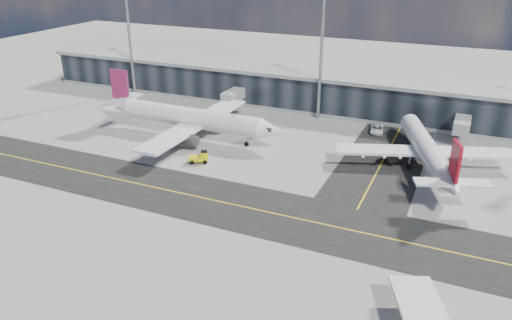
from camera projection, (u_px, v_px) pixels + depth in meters
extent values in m
plane|color=gray|center=(217.00, 216.00, 71.89)|extent=(300.00, 300.00, 0.00)
cube|color=black|center=(230.00, 204.00, 75.23)|extent=(180.00, 14.00, 0.02)
cube|color=black|center=(388.00, 151.00, 94.49)|extent=(14.00, 50.00, 0.02)
cube|color=yellow|center=(230.00, 204.00, 75.22)|extent=(180.00, 0.25, 0.01)
cube|color=yellow|center=(388.00, 151.00, 94.49)|extent=(0.25, 50.00, 0.01)
cube|color=black|center=(328.00, 93.00, 116.36)|extent=(150.00, 12.00, 8.00)
cube|color=gray|center=(329.00, 75.00, 114.61)|extent=(152.00, 13.00, 0.80)
cube|color=gray|center=(327.00, 108.00, 117.80)|extent=(150.00, 12.20, 0.80)
cube|color=gray|center=(236.00, 94.00, 117.31)|extent=(3.00, 10.00, 2.40)
cylinder|color=gray|center=(226.00, 109.00, 114.04)|extent=(0.60, 0.60, 2.40)
cube|color=gray|center=(463.00, 123.00, 98.68)|extent=(3.00, 10.00, 2.40)
cylinder|color=gray|center=(459.00, 142.00, 95.41)|extent=(0.60, 0.60, 2.40)
cylinder|color=gray|center=(130.00, 39.00, 125.14)|extent=(0.70, 0.70, 28.00)
cylinder|color=gray|center=(321.00, 56.00, 106.51)|extent=(0.70, 0.70, 28.00)
cylinder|color=white|center=(192.00, 118.00, 99.70)|extent=(30.59, 4.62, 4.07)
cone|color=white|center=(271.00, 130.00, 92.99)|extent=(5.16, 4.16, 4.07)
cone|color=white|center=(120.00, 104.00, 106.36)|extent=(6.18, 4.18, 4.07)
cube|color=white|center=(196.00, 123.00, 99.71)|extent=(5.71, 34.68, 0.51)
cylinder|color=#2D2D30|center=(216.00, 120.00, 104.84)|extent=(4.32, 2.42, 2.34)
cylinder|color=#2D2D30|center=(184.00, 139.00, 94.69)|extent=(4.32, 2.42, 2.34)
cube|color=silver|center=(216.00, 117.00, 104.51)|extent=(2.04, 0.44, 0.81)
cube|color=silver|center=(184.00, 135.00, 94.37)|extent=(2.04, 0.44, 0.81)
cube|color=#772357|center=(120.00, 84.00, 104.46)|extent=(4.28, 0.54, 6.31)
cube|color=white|center=(120.00, 101.00, 106.12)|extent=(3.07, 12.26, 0.36)
cube|color=#2D2D30|center=(268.00, 128.00, 93.03)|extent=(2.08, 2.27, 0.71)
cylinder|color=gray|center=(246.00, 140.00, 96.10)|extent=(0.25, 0.25, 2.04)
cylinder|color=black|center=(247.00, 144.00, 96.41)|extent=(0.92, 0.37, 0.92)
cylinder|color=black|center=(196.00, 129.00, 104.03)|extent=(1.13, 0.53, 1.12)
cylinder|color=black|center=(180.00, 138.00, 98.96)|extent=(1.13, 0.53, 1.12)
cylinder|color=white|center=(426.00, 148.00, 86.05)|extent=(12.43, 26.60, 3.59)
cone|color=white|center=(408.00, 120.00, 100.01)|extent=(4.89, 5.44, 3.59)
cone|color=white|center=(452.00, 186.00, 71.45)|extent=(5.19, 6.29, 3.59)
cube|color=white|center=(424.00, 151.00, 87.23)|extent=(30.29, 14.48, 0.45)
cylinder|color=#2D2D30|center=(391.00, 154.00, 88.82)|extent=(3.21, 4.25, 2.07)
cylinder|color=#2D2D30|center=(453.00, 155.00, 88.06)|extent=(3.21, 4.25, 2.07)
cube|color=silver|center=(392.00, 150.00, 88.53)|extent=(0.94, 1.81, 0.72)
cube|color=silver|center=(454.00, 152.00, 87.78)|extent=(0.94, 1.81, 0.72)
cube|color=#A80B19|center=(455.00, 161.00, 70.36)|extent=(1.65, 3.69, 5.57)
cube|color=white|center=(453.00, 183.00, 71.24)|extent=(11.00, 5.99, 0.31)
cube|color=#2D2D30|center=(409.00, 119.00, 99.46)|extent=(2.47, 2.36, 0.63)
cylinder|color=gray|center=(411.00, 139.00, 96.91)|extent=(0.28, 0.28, 1.80)
cylinder|color=black|center=(411.00, 143.00, 97.18)|extent=(0.57, 0.87, 0.81)
cylinder|color=black|center=(409.00, 166.00, 86.65)|extent=(0.75, 1.08, 0.99)
cylinder|color=black|center=(440.00, 167.00, 86.27)|extent=(0.75, 1.08, 0.99)
cube|color=#D6CE0B|center=(199.00, 158.00, 88.97)|extent=(3.80, 3.04, 0.80)
cube|color=#D6CE0B|center=(204.00, 154.00, 88.74)|extent=(1.82, 1.91, 1.03)
cube|color=black|center=(204.00, 152.00, 88.58)|extent=(1.69, 1.81, 0.29)
cylinder|color=black|center=(205.00, 159.00, 89.91)|extent=(0.84, 0.63, 0.80)
cylinder|color=black|center=(205.00, 162.00, 88.55)|extent=(0.84, 0.63, 0.80)
cylinder|color=black|center=(192.00, 159.00, 89.76)|extent=(0.84, 0.63, 0.80)
cylinder|color=black|center=(192.00, 163.00, 88.39)|extent=(0.84, 0.63, 0.80)
imported|color=white|center=(377.00, 129.00, 103.24)|extent=(3.39, 5.78, 1.51)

